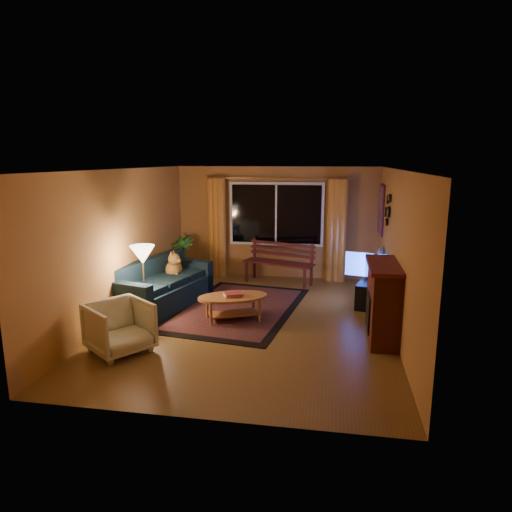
% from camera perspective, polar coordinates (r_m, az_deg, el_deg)
% --- Properties ---
extents(floor, '(4.50, 6.00, 0.02)m').
position_cam_1_polar(floor, '(7.73, -0.38, -8.17)').
color(floor, brown).
rests_on(floor, ground).
extents(ceiling, '(4.50, 6.00, 0.02)m').
position_cam_1_polar(ceiling, '(7.25, -0.41, 10.85)').
color(ceiling, white).
rests_on(ceiling, ground).
extents(wall_back, '(4.50, 0.02, 2.50)m').
position_cam_1_polar(wall_back, '(10.33, 2.56, 4.18)').
color(wall_back, '#B47A3A').
rests_on(wall_back, ground).
extents(wall_left, '(0.02, 6.00, 2.50)m').
position_cam_1_polar(wall_left, '(8.09, -16.36, 1.51)').
color(wall_left, '#B47A3A').
rests_on(wall_left, ground).
extents(wall_right, '(0.02, 6.00, 2.50)m').
position_cam_1_polar(wall_right, '(7.34, 17.24, 0.42)').
color(wall_right, '#B47A3A').
rests_on(wall_right, ground).
extents(window, '(2.00, 0.02, 1.30)m').
position_cam_1_polar(window, '(10.24, 2.52, 5.24)').
color(window, black).
rests_on(window, wall_back).
extents(curtain_rod, '(3.20, 0.03, 0.03)m').
position_cam_1_polar(curtain_rod, '(10.13, 2.53, 9.71)').
color(curtain_rod, '#BF8C3F').
rests_on(curtain_rod, wall_back).
extents(curtain_left, '(0.36, 0.36, 2.24)m').
position_cam_1_polar(curtain_left, '(10.47, -4.90, 3.54)').
color(curtain_left, orange).
rests_on(curtain_left, ground).
extents(curtain_right, '(0.36, 0.36, 2.24)m').
position_cam_1_polar(curtain_right, '(10.14, 10.06, 3.12)').
color(curtain_right, orange).
rests_on(curtain_right, ground).
extents(bench, '(1.60, 0.93, 0.46)m').
position_cam_1_polar(bench, '(9.90, 2.81, -2.18)').
color(bench, '#3F1314').
rests_on(bench, ground).
extents(potted_plant, '(0.73, 0.73, 1.00)m').
position_cam_1_polar(potted_plant, '(10.23, -9.17, -0.29)').
color(potted_plant, '#235B1E').
rests_on(potted_plant, ground).
extents(sofa, '(1.42, 2.28, 0.86)m').
position_cam_1_polar(sofa, '(8.50, -11.59, -3.44)').
color(sofa, black).
rests_on(sofa, ground).
extents(dog, '(0.40, 0.46, 0.43)m').
position_cam_1_polar(dog, '(8.86, -10.24, -1.36)').
color(dog, '#A1722F').
rests_on(dog, sofa).
extents(armchair, '(1.04, 1.05, 0.79)m').
position_cam_1_polar(armchair, '(6.69, -16.71, -8.26)').
color(armchair, beige).
rests_on(armchair, ground).
extents(floor_lamp, '(0.24, 0.24, 1.27)m').
position_cam_1_polar(floor_lamp, '(7.71, -13.81, -3.54)').
color(floor_lamp, '#BF8C3F').
rests_on(floor_lamp, ground).
extents(rug, '(2.41, 3.39, 0.02)m').
position_cam_1_polar(rug, '(8.32, -2.30, -6.54)').
color(rug, '#6E2A03').
rests_on(rug, ground).
extents(coffee_table, '(1.56, 1.56, 0.43)m').
position_cam_1_polar(coffee_table, '(7.69, -2.89, -6.52)').
color(coffee_table, '#AE6A36').
rests_on(coffee_table, ground).
extents(tv_console, '(0.62, 1.17, 0.46)m').
position_cam_1_polar(tv_console, '(8.81, 14.10, -4.33)').
color(tv_console, black).
rests_on(tv_console, ground).
extents(television, '(0.35, 0.97, 0.56)m').
position_cam_1_polar(television, '(8.69, 14.27, -1.10)').
color(television, black).
rests_on(television, tv_console).
extents(fireplace, '(0.40, 1.20, 1.10)m').
position_cam_1_polar(fireplace, '(7.10, 15.61, -5.70)').
color(fireplace, maroon).
rests_on(fireplace, ground).
extents(mirror_cluster, '(0.06, 0.60, 0.56)m').
position_cam_1_polar(mirror_cluster, '(8.53, 16.05, 5.79)').
color(mirror_cluster, black).
rests_on(mirror_cluster, wall_right).
extents(painting, '(0.04, 0.76, 0.96)m').
position_cam_1_polar(painting, '(9.69, 15.35, 5.63)').
color(painting, '#D44910').
rests_on(painting, wall_right).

